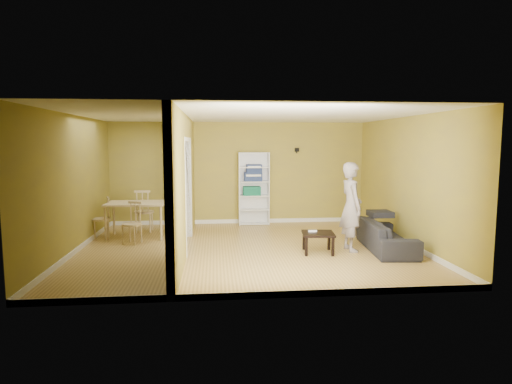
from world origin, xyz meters
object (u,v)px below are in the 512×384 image
Objects in this scene: chair_left at (101,218)px; coffee_table at (318,236)px; sofa at (387,231)px; dining_table at (136,206)px; chair_near at (132,223)px; chair_far at (144,211)px; bookshelf at (254,188)px; person at (351,199)px.

coffee_table is at bearing 50.61° from chair_left.
sofa is 5.29m from dining_table.
chair_far is at bearing 108.41° from chair_near.
chair_far reaches higher than dining_table.
chair_left is 1.04× the size of chair_near.
bookshelf is at bearing 107.28° from coffee_table.
person is at bearing 54.40° from chair_left.
coffee_table is at bearing 147.63° from chair_far.
sofa is 1.39m from coffee_table.
bookshelf reaches higher than dining_table.
chair_left is at bearing 38.19° from chair_far.
chair_near is at bearing 34.11° from chair_left.
bookshelf is 2.77m from chair_far.
chair_left is (-3.47, -1.36, -0.47)m from bookshelf.
chair_near is at bearing 84.40° from sofa.
person is at bearing -61.13° from bookshelf.
person reaches higher than coffee_table.
dining_table is at bearing 70.75° from chair_left.
dining_table is 0.81m from chair_left.
chair_near is 1.23m from chair_far.
chair_far is (0.05, 1.22, 0.07)m from chair_near.
dining_table is at bearing -153.14° from bookshelf.
person reaches higher than chair_left.
coffee_table is (0.95, -3.05, -0.59)m from bookshelf.
person is at bearing 153.18° from chair_far.
chair_far is (-3.59, 2.33, 0.17)m from coffee_table.
dining_table is 0.64m from chair_near.
coffee_table is at bearing 4.15° from chair_near.
bookshelf is 3.04m from dining_table.
chair_left is (-5.08, 1.57, -0.55)m from person.
chair_left is at bearing 163.50° from chair_near.
sofa is at bearing 56.32° from chair_left.
sofa is 2.19× the size of chair_near.
bookshelf is 3.75m from chair_left.
bookshelf is at bearing -164.15° from chair_far.
bookshelf is 1.84× the size of chair_far.
coffee_table is 0.65× the size of chair_left.
chair_far reaches higher than chair_left.
bookshelf is at bearing 26.86° from dining_table.
person reaches higher than bookshelf.
chair_near is (0.00, -0.58, -0.27)m from dining_table.
dining_table is (-5.04, 1.57, 0.34)m from sofa.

